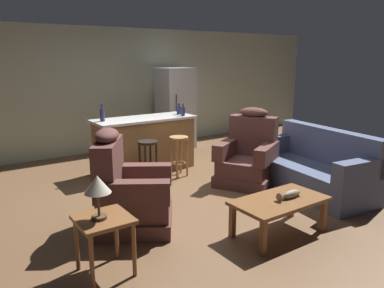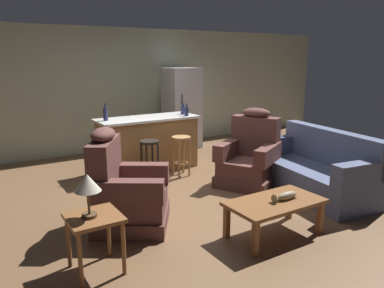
# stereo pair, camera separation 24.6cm
# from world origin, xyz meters

# --- Properties ---
(ground_plane) EXTENTS (12.00, 12.00, 0.00)m
(ground_plane) POSITION_xyz_m (0.00, 0.00, 0.00)
(ground_plane) COLOR brown
(back_wall) EXTENTS (12.00, 0.05, 2.60)m
(back_wall) POSITION_xyz_m (0.00, 3.12, 1.30)
(back_wall) COLOR #9EA88E
(back_wall) RESTS_ON ground_plane
(coffee_table) EXTENTS (1.10, 0.60, 0.42)m
(coffee_table) POSITION_xyz_m (0.08, -1.77, 0.36)
(coffee_table) COLOR brown
(coffee_table) RESTS_ON ground_plane
(fish_figurine) EXTENTS (0.34, 0.10, 0.10)m
(fish_figurine) POSITION_xyz_m (0.19, -1.81, 0.46)
(fish_figurine) COLOR #4C3823
(fish_figurine) RESTS_ON coffee_table
(couch) EXTENTS (1.08, 1.99, 0.94)m
(couch) POSITION_xyz_m (1.59, -1.08, 0.34)
(couch) COLOR #4C5675
(couch) RESTS_ON ground_plane
(recliner_near_lamp) EXTENTS (1.16, 1.16, 1.20)m
(recliner_near_lamp) POSITION_xyz_m (-1.25, -0.62, 0.42)
(recliner_near_lamp) COLOR brown
(recliner_near_lamp) RESTS_ON ground_plane
(recliner_near_island) EXTENTS (1.14, 1.14, 1.20)m
(recliner_near_island) POSITION_xyz_m (1.03, -0.23, 0.42)
(recliner_near_island) COLOR brown
(recliner_near_island) RESTS_ON ground_plane
(end_table) EXTENTS (0.48, 0.48, 0.56)m
(end_table) POSITION_xyz_m (-1.86, -1.41, 0.46)
(end_table) COLOR brown
(end_table) RESTS_ON ground_plane
(table_lamp) EXTENTS (0.24, 0.24, 0.41)m
(table_lamp) POSITION_xyz_m (-1.90, -1.41, 0.87)
(table_lamp) COLOR #4C3823
(table_lamp) RESTS_ON end_table
(kitchen_island) EXTENTS (1.80, 0.70, 0.95)m
(kitchen_island) POSITION_xyz_m (0.00, 1.35, 0.48)
(kitchen_island) COLOR olive
(kitchen_island) RESTS_ON ground_plane
(bar_stool_left) EXTENTS (0.32, 0.32, 0.68)m
(bar_stool_left) POSITION_xyz_m (-0.27, 0.72, 0.47)
(bar_stool_left) COLOR black
(bar_stool_left) RESTS_ON ground_plane
(bar_stool_right) EXTENTS (0.32, 0.32, 0.68)m
(bar_stool_right) POSITION_xyz_m (0.32, 0.72, 0.47)
(bar_stool_right) COLOR #A87A47
(bar_stool_right) RESTS_ON ground_plane
(refrigerator) EXTENTS (0.70, 0.69, 1.76)m
(refrigerator) POSITION_xyz_m (1.41, 2.55, 0.88)
(refrigerator) COLOR #B7B7BC
(refrigerator) RESTS_ON ground_plane
(bottle_tall_green) EXTENTS (0.09, 0.09, 0.20)m
(bottle_tall_green) POSITION_xyz_m (0.73, 1.35, 1.03)
(bottle_tall_green) COLOR #23284C
(bottle_tall_green) RESTS_ON kitchen_island
(bottle_short_amber) EXTENTS (0.07, 0.07, 0.22)m
(bottle_short_amber) POSITION_xyz_m (0.68, 1.14, 1.03)
(bottle_short_amber) COLOR #23284C
(bottle_short_amber) RESTS_ON kitchen_island
(bottle_wine_dark) EXTENTS (0.08, 0.08, 0.29)m
(bottle_wine_dark) POSITION_xyz_m (-0.74, 1.41, 1.06)
(bottle_wine_dark) COLOR #23284C
(bottle_wine_dark) RESTS_ON kitchen_island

